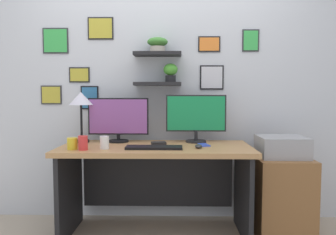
% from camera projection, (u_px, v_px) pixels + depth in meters
% --- Properties ---
extents(ground_plane, '(8.00, 8.00, 0.00)m').
position_uv_depth(ground_plane, '(156.00, 234.00, 2.76)').
color(ground_plane, tan).
extents(back_wall_assembly, '(4.40, 0.24, 2.70)m').
position_uv_depth(back_wall_assembly, '(158.00, 75.00, 3.09)').
color(back_wall_assembly, silver).
rests_on(back_wall_assembly, ground).
extents(desk, '(1.56, 0.68, 0.75)m').
position_uv_depth(desk, '(156.00, 170.00, 2.77)').
color(desk, tan).
rests_on(desk, ground).
extents(monitor_left, '(0.53, 0.18, 0.39)m').
position_uv_depth(monitor_left, '(118.00, 119.00, 2.91)').
color(monitor_left, black).
rests_on(monitor_left, desk).
extents(monitor_right, '(0.53, 0.18, 0.42)m').
position_uv_depth(monitor_right, '(196.00, 116.00, 2.89)').
color(monitor_right, black).
rests_on(monitor_right, desk).
extents(keyboard, '(0.44, 0.14, 0.02)m').
position_uv_depth(keyboard, '(154.00, 147.00, 2.56)').
color(keyboard, black).
rests_on(keyboard, desk).
extents(computer_mouse, '(0.06, 0.09, 0.03)m').
position_uv_depth(computer_mouse, '(199.00, 146.00, 2.59)').
color(computer_mouse, '#2D2D33').
rests_on(computer_mouse, desk).
extents(desk_lamp, '(0.21, 0.21, 0.44)m').
position_uv_depth(desk_lamp, '(81.00, 102.00, 2.87)').
color(desk_lamp, black).
rests_on(desk_lamp, desk).
extents(cell_phone, '(0.10, 0.15, 0.01)m').
position_uv_depth(cell_phone, '(204.00, 145.00, 2.72)').
color(cell_phone, blue).
rests_on(cell_phone, desk).
extents(coffee_mug, '(0.08, 0.08, 0.09)m').
position_uv_depth(coffee_mug, '(72.00, 144.00, 2.53)').
color(coffee_mug, yellow).
rests_on(coffee_mug, desk).
extents(pen_cup, '(0.07, 0.07, 0.10)m').
position_uv_depth(pen_cup, '(104.00, 143.00, 2.55)').
color(pen_cup, white).
rests_on(pen_cup, desk).
extents(scissors_tray, '(0.13, 0.10, 0.02)m').
position_uv_depth(scissors_tray, '(159.00, 143.00, 2.76)').
color(scissors_tray, black).
rests_on(scissors_tray, desk).
extents(water_cup, '(0.07, 0.07, 0.11)m').
position_uv_depth(water_cup, '(83.00, 143.00, 2.50)').
color(water_cup, red).
rests_on(water_cup, desk).
extents(drawer_cabinet, '(0.44, 0.50, 0.65)m').
position_uv_depth(drawer_cabinet, '(281.00, 196.00, 2.75)').
color(drawer_cabinet, brown).
rests_on(drawer_cabinet, ground).
extents(printer, '(0.38, 0.34, 0.17)m').
position_uv_depth(printer, '(282.00, 147.00, 2.72)').
color(printer, '#9E9EA3').
rests_on(printer, drawer_cabinet).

